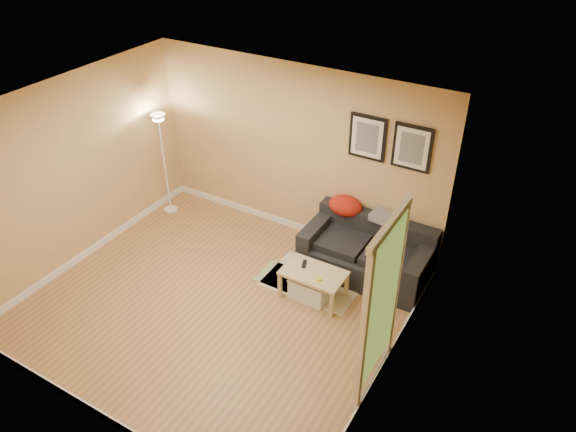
# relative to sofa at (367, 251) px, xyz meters

# --- Properties ---
(floor) EXTENTS (4.50, 4.50, 0.00)m
(floor) POSITION_rel_sofa_xyz_m (-1.38, -1.53, -0.38)
(floor) COLOR #AD784A
(floor) RESTS_ON ground
(ceiling) EXTENTS (4.50, 4.50, 0.00)m
(ceiling) POSITION_rel_sofa_xyz_m (-1.38, -1.53, 2.23)
(ceiling) COLOR white
(ceiling) RESTS_ON wall_back
(wall_back) EXTENTS (4.50, 0.00, 4.50)m
(wall_back) POSITION_rel_sofa_xyz_m (-1.38, 0.47, 0.92)
(wall_back) COLOR tan
(wall_back) RESTS_ON ground
(wall_front) EXTENTS (4.50, 0.00, 4.50)m
(wall_front) POSITION_rel_sofa_xyz_m (-1.38, -3.53, 0.92)
(wall_front) COLOR tan
(wall_front) RESTS_ON ground
(wall_left) EXTENTS (0.00, 4.00, 4.00)m
(wall_left) POSITION_rel_sofa_xyz_m (-3.63, -1.53, 0.92)
(wall_left) COLOR tan
(wall_left) RESTS_ON ground
(wall_right) EXTENTS (0.00, 4.00, 4.00)m
(wall_right) POSITION_rel_sofa_xyz_m (0.87, -1.53, 0.92)
(wall_right) COLOR tan
(wall_right) RESTS_ON ground
(baseboard_back) EXTENTS (4.50, 0.02, 0.10)m
(baseboard_back) POSITION_rel_sofa_xyz_m (-1.38, 0.46, -0.33)
(baseboard_back) COLOR white
(baseboard_back) RESTS_ON ground
(baseboard_front) EXTENTS (4.50, 0.02, 0.10)m
(baseboard_front) POSITION_rel_sofa_xyz_m (-1.38, -3.52, -0.33)
(baseboard_front) COLOR white
(baseboard_front) RESTS_ON ground
(baseboard_left) EXTENTS (0.02, 4.00, 0.10)m
(baseboard_left) POSITION_rel_sofa_xyz_m (-3.62, -1.53, -0.33)
(baseboard_left) COLOR white
(baseboard_left) RESTS_ON ground
(baseboard_right) EXTENTS (0.02, 4.00, 0.10)m
(baseboard_right) POSITION_rel_sofa_xyz_m (0.86, -1.53, -0.33)
(baseboard_right) COLOR white
(baseboard_right) RESTS_ON ground
(sofa) EXTENTS (1.70, 0.90, 0.75)m
(sofa) POSITION_rel_sofa_xyz_m (0.00, 0.00, 0.00)
(sofa) COLOR black
(sofa) RESTS_ON ground
(red_throw) EXTENTS (0.48, 0.36, 0.28)m
(red_throw) POSITION_rel_sofa_xyz_m (-0.49, 0.31, 0.40)
(red_throw) COLOR #B52910
(red_throw) RESTS_ON sofa
(plaid_throw) EXTENTS (0.45, 0.32, 0.10)m
(plaid_throw) POSITION_rel_sofa_xyz_m (0.13, 0.30, 0.41)
(plaid_throw) COLOR tan
(plaid_throw) RESTS_ON sofa
(framed_print_left) EXTENTS (0.50, 0.04, 0.60)m
(framed_print_left) POSITION_rel_sofa_xyz_m (-0.30, 0.45, 1.43)
(framed_print_left) COLOR black
(framed_print_left) RESTS_ON wall_back
(framed_print_right) EXTENTS (0.50, 0.04, 0.60)m
(framed_print_right) POSITION_rel_sofa_xyz_m (0.30, 0.45, 1.43)
(framed_print_right) COLOR black
(framed_print_right) RESTS_ON wall_back
(area_rug) EXTENTS (1.25, 0.85, 0.01)m
(area_rug) POSITION_rel_sofa_xyz_m (-0.52, -0.53, -0.37)
(area_rug) COLOR beige
(area_rug) RESTS_ON ground
(green_runner) EXTENTS (0.70, 0.50, 0.01)m
(green_runner) POSITION_rel_sofa_xyz_m (-0.90, -0.67, -0.37)
(green_runner) COLOR #668C4C
(green_runner) RESTS_ON ground
(coffee_table) EXTENTS (0.93, 0.75, 0.40)m
(coffee_table) POSITION_rel_sofa_xyz_m (-0.39, -0.79, -0.17)
(coffee_table) COLOR tan
(coffee_table) RESTS_ON ground
(remote_control) EXTENTS (0.10, 0.17, 0.02)m
(remote_control) POSITION_rel_sofa_xyz_m (-0.57, -0.71, 0.04)
(remote_control) COLOR black
(remote_control) RESTS_ON coffee_table
(tape_roll) EXTENTS (0.07, 0.07, 0.03)m
(tape_roll) POSITION_rel_sofa_xyz_m (-0.26, -0.89, 0.04)
(tape_roll) COLOR yellow
(tape_roll) RESTS_ON coffee_table
(storage_bin) EXTENTS (0.50, 0.37, 0.31)m
(storage_bin) POSITION_rel_sofa_xyz_m (-0.42, -0.81, -0.22)
(storage_bin) COLOR white
(storage_bin) RESTS_ON ground
(side_table) EXTENTS (0.38, 0.38, 0.58)m
(side_table) POSITION_rel_sofa_xyz_m (0.64, -1.18, -0.09)
(side_table) COLOR white
(side_table) RESTS_ON ground
(book_stack) EXTENTS (0.21, 0.26, 0.07)m
(book_stack) POSITION_rel_sofa_xyz_m (0.63, -1.19, 0.24)
(book_stack) COLOR teal
(book_stack) RESTS_ON side_table
(floor_lamp) EXTENTS (0.22, 0.22, 1.67)m
(floor_lamp) POSITION_rel_sofa_xyz_m (-3.38, -0.11, 0.42)
(floor_lamp) COLOR white
(floor_lamp) RESTS_ON ground
(doorway) EXTENTS (0.12, 1.01, 2.13)m
(doorway) POSITION_rel_sofa_xyz_m (0.82, -1.68, 0.65)
(doorway) COLOR white
(doorway) RESTS_ON ground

